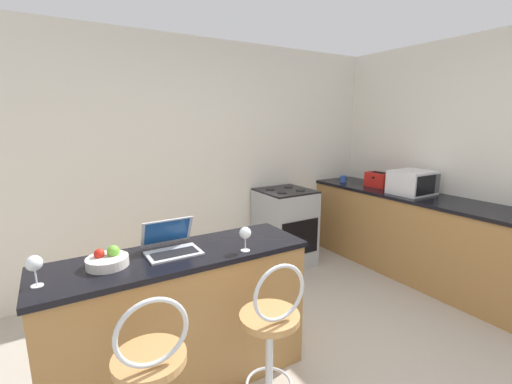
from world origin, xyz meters
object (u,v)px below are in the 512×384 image
(toaster, at_px, (378,180))
(fruit_bowl, at_px, (108,260))
(wine_glass_tall, at_px, (245,234))
(wine_glass_short, at_px, (34,264))
(microwave, at_px, (413,182))
(stove_range, at_px, (285,227))
(laptop, at_px, (171,243))
(bar_stool_far, at_px, (271,349))
(mug_blue, at_px, (343,179))

(toaster, bearing_deg, fruit_bowl, -166.16)
(wine_glass_tall, relative_size, fruit_bowl, 0.69)
(wine_glass_short, bearing_deg, wine_glass_tall, -6.45)
(microwave, height_order, wine_glass_short, microwave)
(stove_range, bearing_deg, laptop, -145.70)
(bar_stool_far, xyz_separation_m, wine_glass_short, (-1.08, 0.50, 0.57))
(laptop, distance_m, wine_glass_tall, 0.47)
(mug_blue, bearing_deg, microwave, -83.52)
(toaster, distance_m, stove_range, 1.31)
(bar_stool_far, height_order, microwave, microwave)
(microwave, xyz_separation_m, wine_glass_tall, (-2.46, -0.53, -0.02))
(wine_glass_tall, height_order, mug_blue, wine_glass_tall)
(laptop, bearing_deg, toaster, 14.95)
(bar_stool_far, relative_size, laptop, 3.12)
(laptop, xyz_separation_m, microwave, (2.86, 0.29, 0.08))
(fruit_bowl, distance_m, wine_glass_short, 0.36)
(bar_stool_far, distance_m, toaster, 2.91)
(toaster, xyz_separation_m, stove_range, (-1.10, 0.44, -0.55))
(microwave, xyz_separation_m, wine_glass_short, (-3.58, -0.40, -0.01))
(microwave, xyz_separation_m, fruit_bowl, (-3.24, -0.32, -0.09))
(wine_glass_short, bearing_deg, stove_range, 27.94)
(mug_blue, xyz_separation_m, wine_glass_short, (-3.47, -1.36, 0.07))
(wine_glass_tall, bearing_deg, bar_stool_far, -96.91)
(bar_stool_far, relative_size, mug_blue, 10.63)
(bar_stool_far, relative_size, microwave, 2.24)
(stove_range, bearing_deg, mug_blue, 2.04)
(laptop, relative_size, microwave, 0.72)
(mug_blue, bearing_deg, wine_glass_short, -158.68)
(stove_range, bearing_deg, fruit_bowl, -149.96)
(stove_range, xyz_separation_m, mug_blue, (0.98, 0.04, 0.51))
(stove_range, relative_size, mug_blue, 9.80)
(toaster, relative_size, wine_glass_short, 1.81)
(laptop, distance_m, stove_range, 2.20)
(toaster, bearing_deg, wine_glass_tall, -157.78)
(microwave, bearing_deg, laptop, -174.20)
(laptop, bearing_deg, fruit_bowl, -174.93)
(bar_stool_far, bearing_deg, toaster, 28.75)
(toaster, bearing_deg, wine_glass_short, -166.23)
(bar_stool_far, xyz_separation_m, fruit_bowl, (-0.74, 0.58, 0.49))
(mug_blue, bearing_deg, laptop, -155.72)
(bar_stool_far, xyz_separation_m, microwave, (2.50, 0.90, 0.58))
(microwave, distance_m, fruit_bowl, 3.26)
(mug_blue, relative_size, wine_glass_short, 0.59)
(bar_stool_far, height_order, stove_range, bar_stool_far)
(microwave, relative_size, wine_glass_short, 2.78)
(wine_glass_tall, xyz_separation_m, wine_glass_short, (-1.12, 0.13, 0.00))
(wine_glass_tall, xyz_separation_m, fruit_bowl, (-0.78, 0.21, -0.08))
(bar_stool_far, height_order, toaster, toaster)
(laptop, xyz_separation_m, wine_glass_short, (-0.72, -0.11, 0.07))
(bar_stool_far, relative_size, wine_glass_tall, 6.43)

